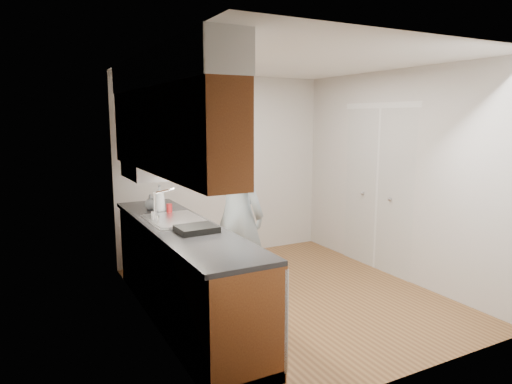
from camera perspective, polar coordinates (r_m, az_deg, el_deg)
floor at (r=5.15m, az=4.17°, el=-12.83°), size 3.50×3.50×0.00m
ceiling at (r=4.80m, az=4.54°, el=15.99°), size 3.50×3.50×0.00m
wall_left at (r=4.22m, az=-13.14°, el=-0.33°), size 0.02×3.50×2.50m
wall_right at (r=5.75m, az=17.10°, el=2.03°), size 0.02×3.50×2.50m
wall_back at (r=6.36m, az=-4.10°, el=3.08°), size 3.00×0.02×2.50m
counter at (r=4.49m, az=-9.02°, el=-9.65°), size 0.64×2.80×1.30m
upper_cabinets at (r=4.25m, az=-11.43°, el=9.26°), size 0.47×2.80×1.21m
closet_door at (r=5.99m, az=14.90°, el=0.23°), size 0.02×1.22×2.05m
floor_mat at (r=5.21m, az=-2.32°, el=-12.46°), size 0.64×0.86×0.01m
person at (r=4.92m, az=-2.40°, el=-1.20°), size 0.74×0.86×2.05m
soap_bottle_a at (r=4.93m, az=-11.96°, el=-0.83°), size 0.12×0.12×0.30m
soap_bottle_b at (r=5.13m, az=-12.40°, el=-0.99°), size 0.12×0.12×0.20m
soap_bottle_c at (r=5.13m, az=-13.05°, el=-1.20°), size 0.18×0.18×0.17m
soda_can at (r=4.84m, az=-10.79°, el=-2.09°), size 0.07×0.07×0.11m
dish_rack at (r=4.07m, az=-7.43°, el=-4.60°), size 0.35×0.30×0.05m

